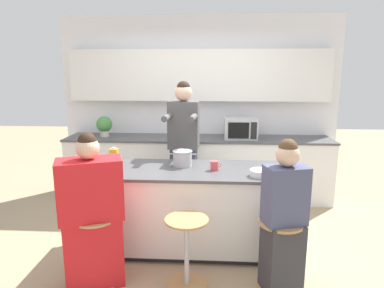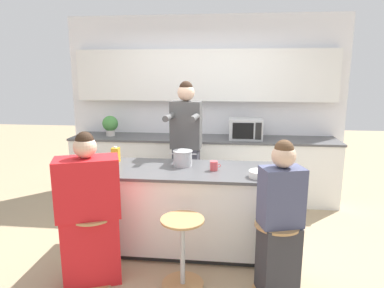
# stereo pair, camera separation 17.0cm
# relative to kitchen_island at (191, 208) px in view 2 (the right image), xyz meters

# --- Properties ---
(ground_plane) EXTENTS (16.00, 16.00, 0.00)m
(ground_plane) POSITION_rel_kitchen_island_xyz_m (0.00, 0.00, -0.45)
(ground_plane) COLOR tan
(wall_back) EXTENTS (4.19, 0.22, 2.70)m
(wall_back) POSITION_rel_kitchen_island_xyz_m (0.00, 1.81, 1.09)
(wall_back) COLOR white
(wall_back) RESTS_ON ground_plane
(back_counter) EXTENTS (3.89, 0.63, 0.93)m
(back_counter) POSITION_rel_kitchen_island_xyz_m (0.00, 1.51, 0.02)
(back_counter) COLOR white
(back_counter) RESTS_ON ground_plane
(kitchen_island) EXTENTS (2.02, 0.79, 0.89)m
(kitchen_island) POSITION_rel_kitchen_island_xyz_m (0.00, 0.00, 0.00)
(kitchen_island) COLOR black
(kitchen_island) RESTS_ON ground_plane
(bar_stool_leftmost) EXTENTS (0.38, 0.38, 0.64)m
(bar_stool_leftmost) POSITION_rel_kitchen_island_xyz_m (-0.81, -0.70, -0.09)
(bar_stool_leftmost) COLOR tan
(bar_stool_leftmost) RESTS_ON ground_plane
(bar_stool_center) EXTENTS (0.38, 0.38, 0.64)m
(bar_stool_center) POSITION_rel_kitchen_island_xyz_m (0.00, -0.69, -0.09)
(bar_stool_center) COLOR tan
(bar_stool_center) RESTS_ON ground_plane
(bar_stool_rightmost) EXTENTS (0.38, 0.38, 0.64)m
(bar_stool_rightmost) POSITION_rel_kitchen_island_xyz_m (0.81, -0.70, -0.09)
(bar_stool_rightmost) COLOR tan
(bar_stool_rightmost) RESTS_ON ground_plane
(person_cooking) EXTENTS (0.41, 0.56, 1.77)m
(person_cooking) POSITION_rel_kitchen_island_xyz_m (-0.14, 0.69, 0.45)
(person_cooking) COLOR #383842
(person_cooking) RESTS_ON ground_plane
(person_wrapped_blanket) EXTENTS (0.61, 0.46, 1.39)m
(person_wrapped_blanket) POSITION_rel_kitchen_island_xyz_m (-0.82, -0.71, 0.20)
(person_wrapped_blanket) COLOR red
(person_wrapped_blanket) RESTS_ON ground_plane
(person_seated_near) EXTENTS (0.39, 0.34, 1.36)m
(person_seated_near) POSITION_rel_kitchen_island_xyz_m (0.82, -0.71, 0.18)
(person_seated_near) COLOR #333338
(person_seated_near) RESTS_ON ground_plane
(cooking_pot) EXTENTS (0.30, 0.21, 0.17)m
(cooking_pot) POSITION_rel_kitchen_island_xyz_m (-0.10, 0.12, 0.52)
(cooking_pot) COLOR #B7BABC
(cooking_pot) RESTS_ON kitchen_island
(fruit_bowl) EXTENTS (0.21, 0.21, 0.06)m
(fruit_bowl) POSITION_rel_kitchen_island_xyz_m (0.69, -0.21, 0.47)
(fruit_bowl) COLOR white
(fruit_bowl) RESTS_ON kitchen_island
(coffee_cup_near) EXTENTS (0.11, 0.08, 0.10)m
(coffee_cup_near) POSITION_rel_kitchen_island_xyz_m (0.24, -0.03, 0.49)
(coffee_cup_near) COLOR #DB4C51
(coffee_cup_near) RESTS_ON kitchen_island
(juice_carton) EXTENTS (0.08, 0.08, 0.18)m
(juice_carton) POSITION_rel_kitchen_island_xyz_m (-0.88, 0.20, 0.52)
(juice_carton) COLOR gold
(juice_carton) RESTS_ON kitchen_island
(microwave) EXTENTS (0.47, 0.33, 0.29)m
(microwave) POSITION_rel_kitchen_island_xyz_m (0.62, 1.46, 0.63)
(microwave) COLOR #B2B5B7
(microwave) RESTS_ON back_counter
(potted_plant) EXTENTS (0.23, 0.23, 0.30)m
(potted_plant) POSITION_rel_kitchen_island_xyz_m (-1.39, 1.51, 0.65)
(potted_plant) COLOR beige
(potted_plant) RESTS_ON back_counter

